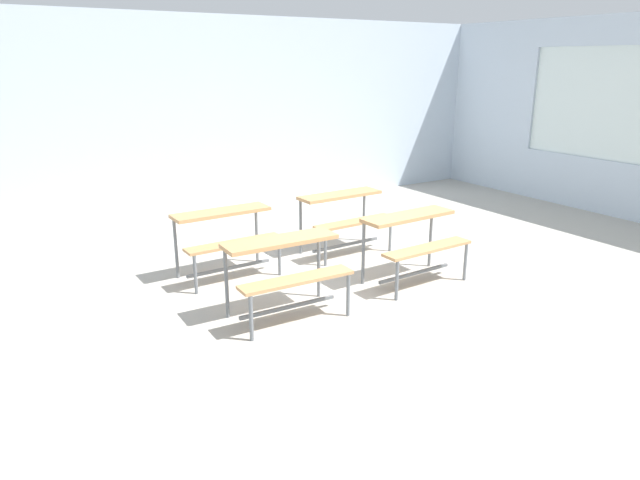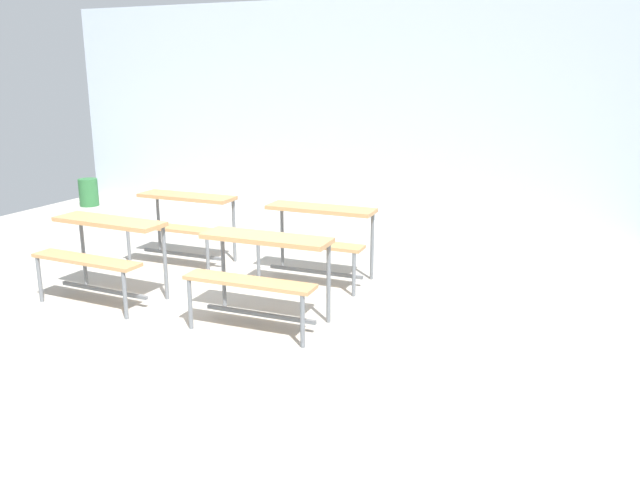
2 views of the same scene
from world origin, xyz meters
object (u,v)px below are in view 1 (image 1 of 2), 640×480
Objects in this scene: desk_bench_r0c1 at (415,232)px; desk_bench_r1c1 at (345,209)px; desk_bench_r0c0 at (286,260)px; desk_bench_r1c0 at (226,228)px.

desk_bench_r0c1 is 1.25m from desk_bench_r1c1.
desk_bench_r0c0 is 1.00× the size of desk_bench_r1c0.
desk_bench_r0c0 is 0.99× the size of desk_bench_r0c1.
desk_bench_r1c0 is at bearing 93.63° from desk_bench_r0c0.
desk_bench_r0c0 is at bearing -141.85° from desk_bench_r1c1.
desk_bench_r1c0 is 1.00× the size of desk_bench_r1c1.
desk_bench_r0c0 is at bearing -89.08° from desk_bench_r1c0.
desk_bench_r1c0 and desk_bench_r1c1 have the same top height.
desk_bench_r1c1 is (1.60, 0.02, 0.00)m from desk_bench_r1c0.
desk_bench_r1c1 is at bearing 41.34° from desk_bench_r0c0.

